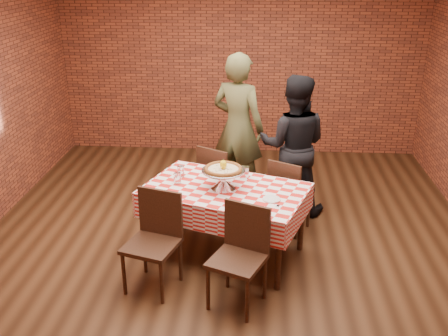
% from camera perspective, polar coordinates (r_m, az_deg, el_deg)
% --- Properties ---
extents(ground, '(6.00, 6.00, 0.00)m').
position_cam_1_polar(ground, '(5.65, 0.41, -8.56)').
color(ground, black).
rests_on(ground, ground).
extents(back_wall, '(5.50, 0.00, 5.50)m').
position_cam_1_polar(back_wall, '(7.97, 1.87, 11.88)').
color(back_wall, brown).
rests_on(back_wall, ground).
extents(table, '(1.79, 1.41, 0.75)m').
position_cam_1_polar(table, '(5.32, 0.13, -5.98)').
color(table, '#3F2316').
rests_on(table, ground).
extents(tablecloth, '(1.83, 1.45, 0.27)m').
position_cam_1_polar(tablecloth, '(5.21, 0.13, -3.57)').
color(tablecloth, red).
rests_on(tablecloth, table).
extents(pizza_stand, '(0.45, 0.45, 0.20)m').
position_cam_1_polar(pizza_stand, '(5.11, -0.08, -1.23)').
color(pizza_stand, silver).
rests_on(pizza_stand, tablecloth).
extents(pizza, '(0.38, 0.38, 0.03)m').
position_cam_1_polar(pizza, '(5.07, -0.08, -0.16)').
color(pizza, beige).
rests_on(pizza, pizza_stand).
extents(lemon, '(0.07, 0.07, 0.09)m').
position_cam_1_polar(lemon, '(5.05, -0.08, 0.38)').
color(lemon, yellow).
rests_on(lemon, pizza).
extents(water_glass_left, '(0.09, 0.09, 0.12)m').
position_cam_1_polar(water_glass_left, '(5.25, -5.21, -1.12)').
color(water_glass_left, white).
rests_on(water_glass_left, tablecloth).
extents(water_glass_right, '(0.09, 0.09, 0.12)m').
position_cam_1_polar(water_glass_right, '(5.42, -4.84, -0.35)').
color(water_glass_right, white).
rests_on(water_glass_right, tablecloth).
extents(side_plate, '(0.22, 0.22, 0.01)m').
position_cam_1_polar(side_plate, '(4.92, 5.30, -3.47)').
color(side_plate, white).
rests_on(side_plate, tablecloth).
extents(sweetener_packet_a, '(0.05, 0.04, 0.00)m').
position_cam_1_polar(sweetener_packet_a, '(4.80, 6.17, -4.23)').
color(sweetener_packet_a, white).
rests_on(sweetener_packet_a, tablecloth).
extents(sweetener_packet_b, '(0.06, 0.06, 0.00)m').
position_cam_1_polar(sweetener_packet_b, '(4.81, 5.89, -4.18)').
color(sweetener_packet_b, white).
rests_on(sweetener_packet_b, tablecloth).
extents(condiment_caddy, '(0.09, 0.08, 0.13)m').
position_cam_1_polar(condiment_caddy, '(5.36, 2.29, -0.49)').
color(condiment_caddy, silver).
rests_on(condiment_caddy, tablecloth).
extents(chair_near_left, '(0.56, 0.56, 0.93)m').
position_cam_1_polar(chair_near_left, '(4.80, -8.08, -8.39)').
color(chair_near_left, '#3F2316').
rests_on(chair_near_left, ground).
extents(chair_near_right, '(0.58, 0.58, 0.92)m').
position_cam_1_polar(chair_near_right, '(4.54, 1.46, -10.18)').
color(chair_near_right, '#3F2316').
rests_on(chair_near_right, ground).
extents(chair_far_left, '(0.57, 0.57, 0.90)m').
position_cam_1_polar(chair_far_left, '(6.10, -0.33, -1.33)').
color(chair_far_left, '#3F2316').
rests_on(chair_far_left, ground).
extents(chair_far_right, '(0.54, 0.54, 0.87)m').
position_cam_1_polar(chair_far_right, '(5.81, 7.34, -2.91)').
color(chair_far_right, '#3F2316').
rests_on(chair_far_right, ground).
extents(diner_olive, '(0.81, 0.69, 1.88)m').
position_cam_1_polar(diner_olive, '(6.40, 1.58, 4.51)').
color(diner_olive, '#4F502C').
rests_on(diner_olive, ground).
extents(diner_black, '(0.89, 0.73, 1.69)m').
position_cam_1_polar(diner_black, '(6.11, 7.70, 2.51)').
color(diner_black, black).
rests_on(diner_black, ground).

